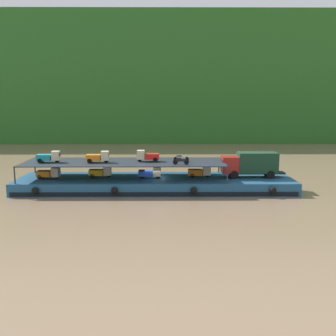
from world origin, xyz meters
name	(u,v)px	position (x,y,z in m)	size (l,w,h in m)	color
ground_plane	(155,189)	(0.00, 0.00, 0.00)	(400.00, 400.00, 0.00)	#7F664C
hillside_far_bank	(161,72)	(0.00, 67.88, 19.02)	(141.03, 33.33, 33.77)	#286023
cargo_barge	(155,184)	(0.00, -0.03, 0.75)	(33.69, 8.79, 1.50)	navy
covered_lorry	(251,164)	(11.86, 0.23, 3.19)	(7.87, 2.35, 3.10)	maroon
cargo_rack	(124,162)	(-3.80, 0.00, 3.44)	(24.49, 7.35, 2.00)	#232833
mini_truck_lower_stern	(49,173)	(-12.93, -0.58, 2.19)	(2.80, 1.30, 1.38)	orange
mini_truck_lower_aft	(101,172)	(-6.76, 0.27, 2.19)	(2.78, 1.26, 1.38)	gold
mini_truck_lower_mid	(150,173)	(-0.60, -0.37, 2.19)	(2.74, 1.21, 1.38)	#1E47B7
mini_truck_lower_fore	(200,172)	(5.54, 0.27, 2.19)	(2.75, 1.22, 1.38)	orange
mini_truck_upper_stern	(49,157)	(-12.85, -0.54, 4.19)	(2.78, 1.26, 1.38)	teal
mini_truck_upper_mid	(98,157)	(-6.87, -0.70, 4.19)	(2.78, 1.28, 1.38)	orange
mini_truck_upper_fore	(148,156)	(-0.92, 0.15, 4.19)	(2.75, 1.22, 1.38)	red
motorcycle_upper_port	(181,161)	(3.07, -2.21, 3.93)	(1.90, 0.55, 0.87)	black
motorcycle_upper_centre	(181,158)	(3.19, 0.00, 3.93)	(1.90, 0.55, 0.87)	black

